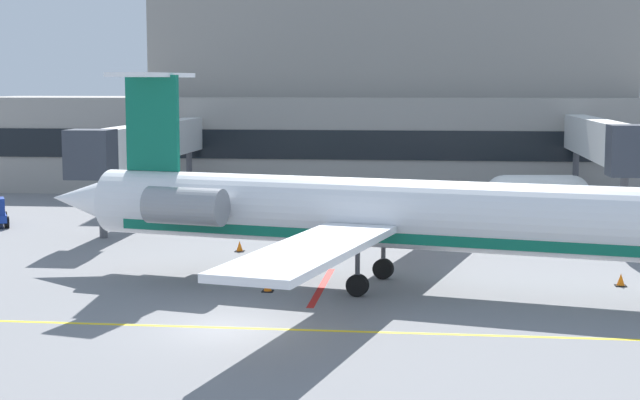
{
  "coord_description": "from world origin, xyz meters",
  "views": [
    {
      "loc": [
        7.22,
        -32.69,
        8.53
      ],
      "look_at": [
        1.8,
        13.35,
        3.0
      ],
      "focal_mm": 54.67,
      "sensor_mm": 36.0,
      "label": 1
    }
  ],
  "objects": [
    {
      "name": "safety_cone_charlie",
      "position": [
        0.45,
        6.28,
        0.25
      ],
      "size": [
        0.47,
        0.47,
        0.55
      ],
      "color": "orange",
      "rests_on": "ground"
    },
    {
      "name": "safety_cone_bravo",
      "position": [
        15.16,
        9.12,
        0.25
      ],
      "size": [
        0.47,
        0.47,
        0.55
      ],
      "color": "orange",
      "rests_on": "ground"
    },
    {
      "name": "terminal_building",
      "position": [
        5.3,
        46.42,
        7.63
      ],
      "size": [
        72.2,
        11.98,
        20.11
      ],
      "color": "gray",
      "rests_on": "ground"
    },
    {
      "name": "regional_jet",
      "position": [
        5.45,
        7.48,
        3.15
      ],
      "size": [
        33.35,
        26.13,
        9.04
      ],
      "color": "white",
      "rests_on": "ground"
    },
    {
      "name": "ground",
      "position": [
        0.0,
        0.0,
        -0.05
      ],
      "size": [
        120.0,
        120.0,
        0.11
      ],
      "color": "slate"
    },
    {
      "name": "baggage_tug",
      "position": [
        6.15,
        27.74,
        0.98
      ],
      "size": [
        3.27,
        3.07,
        2.23
      ],
      "color": "#1E4CB2",
      "rests_on": "ground"
    },
    {
      "name": "fuel_tank",
      "position": [
        13.84,
        30.64,
        1.52
      ],
      "size": [
        6.72,
        2.86,
        2.74
      ],
      "color": "white",
      "rests_on": "ground"
    },
    {
      "name": "jet_bridge_west",
      "position": [
        -11.07,
        27.49,
        4.75
      ],
      "size": [
        2.4,
        23.48,
        6.12
      ],
      "color": "silver",
      "rests_on": "ground"
    },
    {
      "name": "jet_bridge_east",
      "position": [
        17.31,
        28.09,
        5.08
      ],
      "size": [
        2.4,
        22.3,
        6.46
      ],
      "color": "silver",
      "rests_on": "ground"
    },
    {
      "name": "safety_cone_delta",
      "position": [
        -2.62,
        15.67,
        0.25
      ],
      "size": [
        0.47,
        0.47,
        0.55
      ],
      "color": "orange",
      "rests_on": "ground"
    }
  ]
}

